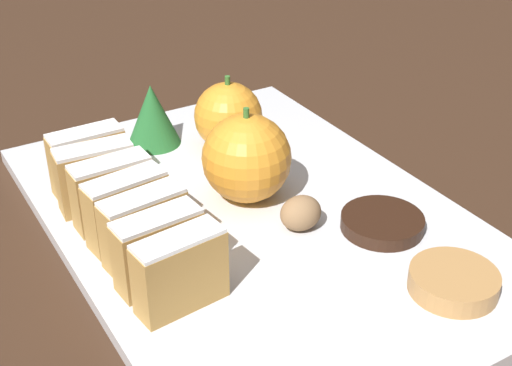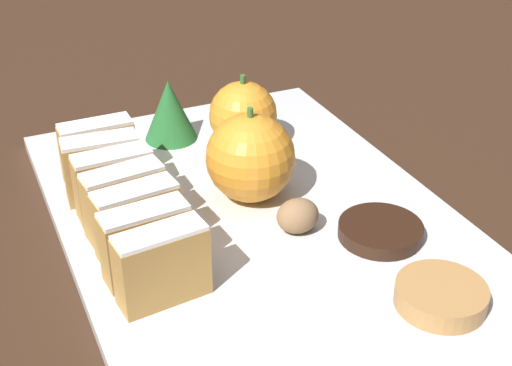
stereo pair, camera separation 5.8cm
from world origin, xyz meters
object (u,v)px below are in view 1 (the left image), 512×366
at_px(orange_near, 247,158).
at_px(chocolate_cookie, 382,223).
at_px(orange_far, 228,116).
at_px(walnut, 301,213).

bearing_deg(orange_near, chocolate_cookie, -54.92).
height_order(orange_near, chocolate_cookie, orange_near).
relative_size(orange_far, chocolate_cookie, 1.10).
distance_m(orange_near, chocolate_cookie, 0.12).
xyz_separation_m(walnut, chocolate_cookie, (0.06, -0.03, -0.01)).
relative_size(orange_near, walnut, 2.41).
bearing_deg(chocolate_cookie, walnut, 148.36).
bearing_deg(orange_near, orange_far, 70.40).
distance_m(orange_near, orange_far, 0.10).
xyz_separation_m(orange_far, chocolate_cookie, (0.04, -0.19, -0.03)).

